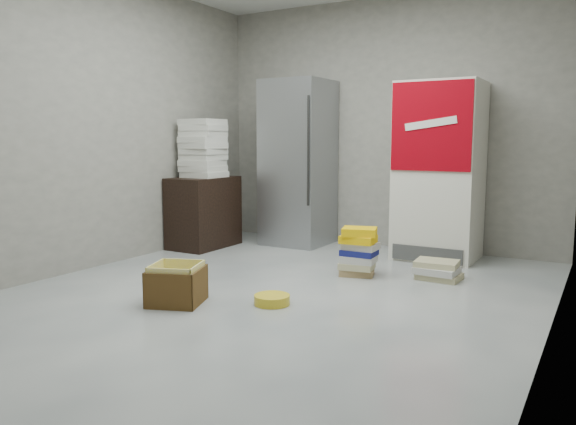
% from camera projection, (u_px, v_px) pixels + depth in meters
% --- Properties ---
extents(ground, '(5.00, 5.00, 0.00)m').
position_uv_depth(ground, '(267.00, 297.00, 4.40)').
color(ground, beige).
rests_on(ground, ground).
extents(room_shell, '(4.04, 5.04, 2.82)m').
position_uv_depth(room_shell, '(266.00, 62.00, 4.16)').
color(room_shell, gray).
rests_on(room_shell, ground).
extents(steel_fridge, '(0.70, 0.72, 1.90)m').
position_uv_depth(steel_fridge, '(298.00, 163.00, 6.55)').
color(steel_fridge, '#94969B').
rests_on(steel_fridge, ground).
extents(coke_cooler, '(0.80, 0.73, 1.80)m').
position_uv_depth(coke_cooler, '(439.00, 171.00, 5.73)').
color(coke_cooler, silver).
rests_on(coke_cooler, ground).
extents(wood_shelf, '(0.50, 0.80, 0.80)m').
position_uv_depth(wood_shelf, '(204.00, 212.00, 6.40)').
color(wood_shelf, black).
rests_on(wood_shelf, ground).
extents(supply_box_stack, '(0.44, 0.44, 0.65)m').
position_uv_depth(supply_box_stack, '(203.00, 148.00, 6.31)').
color(supply_box_stack, beige).
rests_on(supply_box_stack, wood_shelf).
extents(phonebook_stack_main, '(0.38, 0.33, 0.44)m').
position_uv_depth(phonebook_stack_main, '(359.00, 252.00, 5.06)').
color(phonebook_stack_main, '#967A4E').
rests_on(phonebook_stack_main, ground).
extents(phonebook_stack_side, '(0.41, 0.33, 0.16)m').
position_uv_depth(phonebook_stack_side, '(437.00, 270.00, 4.95)').
color(phonebook_stack_side, tan).
rests_on(phonebook_stack_side, ground).
extents(cardboard_box, '(0.49, 0.49, 0.30)m').
position_uv_depth(cardboard_box, '(177.00, 287.00, 4.21)').
color(cardboard_box, yellow).
rests_on(cardboard_box, ground).
extents(bucket_lid, '(0.34, 0.34, 0.07)m').
position_uv_depth(bucket_lid, '(272.00, 300.00, 4.20)').
color(bucket_lid, yellow).
rests_on(bucket_lid, ground).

